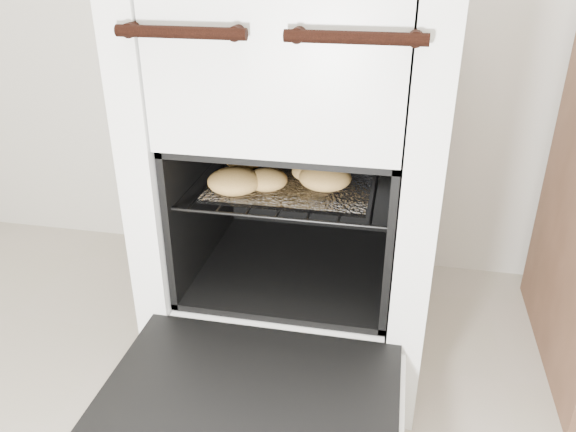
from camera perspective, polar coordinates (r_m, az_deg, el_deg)
name	(u,v)px	position (r m, az deg, el deg)	size (l,w,h in m)	color
stove	(300,170)	(1.36, 1.27, 4.70)	(0.62, 0.69, 0.95)	white
oven_door	(247,408)	(1.07, -4.19, -18.87)	(0.56, 0.43, 0.04)	black
oven_rack	(295,179)	(1.29, 0.73, 3.76)	(0.45, 0.43, 0.01)	black
foil_sheet	(293,180)	(1.27, 0.56, 3.67)	(0.35, 0.31, 0.01)	white
baked_rolls	(278,171)	(1.25, -0.98, 4.64)	(0.34, 0.34, 0.05)	tan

